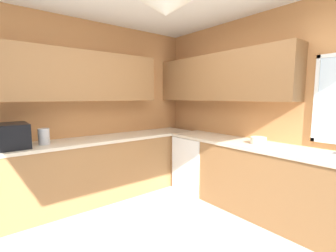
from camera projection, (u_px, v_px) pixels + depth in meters
The scene contains 7 objects.
room_shell at pixel (164, 68), 2.94m from camera, with size 4.20×3.82×2.70m.
counter_run_left at pixel (93, 169), 3.44m from camera, with size 0.65×3.43×0.91m.
counter_run_back at pixel (275, 183), 2.89m from camera, with size 3.29×0.65×0.91m.
dishwasher at pixel (198, 163), 3.87m from camera, with size 0.60×0.60×0.86m, color white.
microwave at pixel (11, 136), 2.77m from camera, with size 0.48×0.36×0.29m, color black.
kettle at pixel (44, 137), 2.98m from camera, with size 0.13×0.13×0.21m, color #B7B7BC.
bowl at pixel (258, 140), 3.02m from camera, with size 0.20×0.20×0.09m, color beige.
Camera 1 is at (1.56, -1.23, 1.51)m, focal length 25.22 mm.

